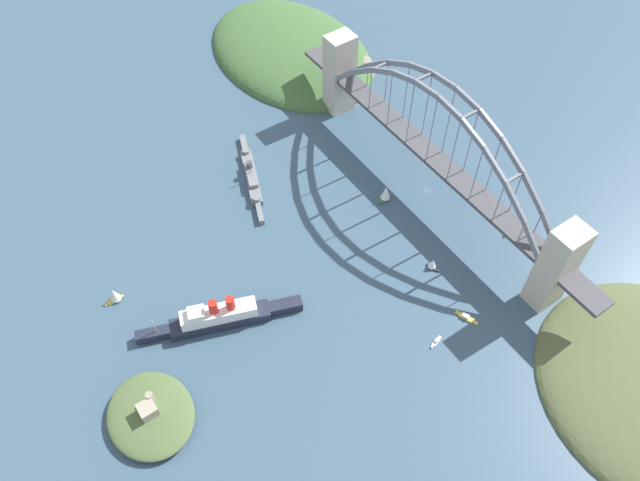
{
  "coord_description": "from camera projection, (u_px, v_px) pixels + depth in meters",
  "views": [
    {
      "loc": [
        -172.11,
        198.11,
        282.13
      ],
      "look_at": [
        0.0,
        79.81,
        8.0
      ],
      "focal_mm": 34.59,
      "sensor_mm": 36.0,
      "label": 1
    }
  ],
  "objects": [
    {
      "name": "ground_plane",
      "position": [
        427.0,
        190.0,
        378.38
      ],
      "size": [
        1400.0,
        1400.0,
        0.0
      ],
      "primitive_type": "plane",
      "color": "#385166"
    },
    {
      "name": "harbor_arch_bridge",
      "position": [
        434.0,
        155.0,
        354.42
      ],
      "size": [
        249.01,
        17.94,
        76.83
      ],
      "color": "#BCB29E",
      "rests_on": "ground"
    },
    {
      "name": "headland_east_shore",
      "position": [
        294.0,
        54.0,
        461.53
      ],
      "size": [
        149.68,
        105.4,
        28.19
      ],
      "color": "#3D6033",
      "rests_on": "ground"
    },
    {
      "name": "ocean_liner",
      "position": [
        220.0,
        317.0,
        317.06
      ],
      "size": [
        35.79,
        83.44,
        20.88
      ],
      "color": "#1E2333",
      "rests_on": "ground"
    },
    {
      "name": "naval_cruiser",
      "position": [
        251.0,
        176.0,
        381.99
      ],
      "size": [
        71.18,
        30.35,
        16.38
      ],
      "color": "slate",
      "rests_on": "ground"
    },
    {
      "name": "fort_island_mid_harbor",
      "position": [
        151.0,
        415.0,
        287.94
      ],
      "size": [
        45.89,
        39.86,
        13.62
      ],
      "color": "#4C6038",
      "rests_on": "ground"
    },
    {
      "name": "seaplane_taxiing_near_bridge",
      "position": [
        404.0,
        129.0,
        408.35
      ],
      "size": [
        7.8,
        8.85,
        4.93
      ],
      "color": "#B7B7B2",
      "rests_on": "ground"
    },
    {
      "name": "seaplane_second_in_formation",
      "position": [
        515.0,
        228.0,
        357.24
      ],
      "size": [
        7.79,
        11.35,
        5.19
      ],
      "color": "#B7B7B2",
      "rests_on": "ground"
    },
    {
      "name": "small_boat_0",
      "position": [
        432.0,
        264.0,
        340.32
      ],
      "size": [
        8.34,
        5.7,
        7.67
      ],
      "color": "black",
      "rests_on": "ground"
    },
    {
      "name": "small_boat_1",
      "position": [
        386.0,
        193.0,
        369.39
      ],
      "size": [
        6.65,
        10.87,
        12.2
      ],
      "color": "#2D6B3D",
      "rests_on": "ground"
    },
    {
      "name": "small_boat_2",
      "position": [
        436.0,
        342.0,
        314.43
      ],
      "size": [
        3.5,
        8.53,
        2.03
      ],
      "color": "silver",
      "rests_on": "ground"
    },
    {
      "name": "small_boat_3",
      "position": [
        466.0,
        317.0,
        322.93
      ],
      "size": [
        12.83,
        6.06,
        2.29
      ],
      "color": "gold",
      "rests_on": "ground"
    },
    {
      "name": "small_boat_4",
      "position": [
        114.0,
        295.0,
        326.54
      ],
      "size": [
        6.07,
        10.77,
        10.67
      ],
      "color": "gold",
      "rests_on": "ground"
    }
  ]
}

